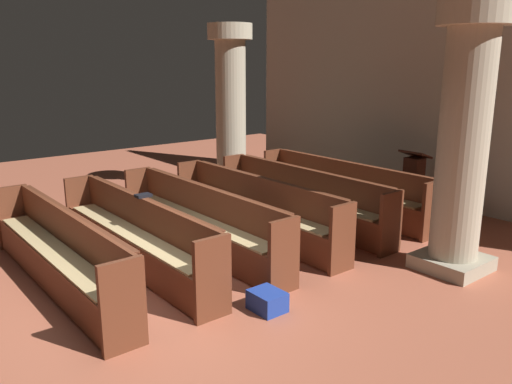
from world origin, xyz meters
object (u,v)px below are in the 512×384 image
object	(u,v)px
hymn_book	(143,195)
kneeler_box_blue	(267,301)
pew_row_4	(135,232)
pew_row_3	(199,218)
pillar_aisle_side	(464,136)
pillar_far_side	(231,106)
pew_row_5	(57,249)
pew_row_2	(254,206)
lectern	(413,185)
pew_row_0	(341,187)
pew_row_1	(301,195)

from	to	relation	value
hymn_book	kneeler_box_blue	xyz separation A→B (m)	(2.08, 0.35, -0.80)
pew_row_4	hymn_book	bearing A→B (deg)	114.09
pew_row_3	pillar_aisle_side	world-z (taller)	pillar_aisle_side
pillar_far_side	pillar_aisle_side	bearing A→B (deg)	-3.38
pew_row_3	hymn_book	bearing A→B (deg)	-96.18
pew_row_3	pew_row_5	world-z (taller)	same
pillar_far_side	pew_row_2	bearing A→B (deg)	-29.88
pew_row_2	pew_row_5	world-z (taller)	same
pew_row_4	kneeler_box_blue	size ratio (longest dim) A/B	9.85
pew_row_4	pew_row_3	bearing A→B (deg)	90.00
pillar_aisle_side	lectern	distance (m)	3.03
pew_row_0	pew_row_5	bearing A→B (deg)	-90.00
pew_row_3	hymn_book	size ratio (longest dim) A/B	18.29
hymn_book	pew_row_4	bearing A→B (deg)	-65.91
pew_row_1	pillar_aisle_side	bearing A→B (deg)	4.11
pew_row_1	kneeler_box_blue	xyz separation A→B (m)	(1.99, -2.39, -0.37)
kneeler_box_blue	pew_row_2	bearing A→B (deg)	144.61
pew_row_2	kneeler_box_blue	distance (m)	2.47
hymn_book	pew_row_5	bearing A→B (deg)	-85.83
pew_row_1	pew_row_0	bearing A→B (deg)	90.00
pew_row_0	kneeler_box_blue	bearing A→B (deg)	-59.40
pew_row_5	kneeler_box_blue	xyz separation A→B (m)	(1.99, 1.52, -0.37)
lectern	hymn_book	distance (m)	4.95
pew_row_0	pillar_far_side	bearing A→B (deg)	-169.27
pew_row_0	hymn_book	world-z (taller)	hymn_book
pillar_far_side	kneeler_box_blue	bearing A→B (deg)	-32.38
pew_row_0	lectern	bearing A→B (deg)	60.10
pew_row_0	pew_row_2	world-z (taller)	same
pew_row_5	hymn_book	distance (m)	1.25
pew_row_5	lectern	world-z (taller)	lectern
pew_row_1	pew_row_3	size ratio (longest dim) A/B	1.00
pew_row_0	pew_row_2	distance (m)	1.96
kneeler_box_blue	pew_row_5	bearing A→B (deg)	-142.76
pew_row_0	pew_row_3	world-z (taller)	same
pew_row_1	pillar_aisle_side	world-z (taller)	pillar_aisle_side
pew_row_3	lectern	xyz separation A→B (m)	(0.66, 4.08, -0.02)
pillar_aisle_side	pew_row_0	bearing A→B (deg)	163.16
pew_row_3	pillar_aisle_side	size ratio (longest dim) A/B	1.10
pew_row_2	pew_row_5	xyz separation A→B (m)	(0.00, -2.93, 0.00)
pew_row_2	pillar_aisle_side	size ratio (longest dim) A/B	1.10
pew_row_0	pew_row_3	xyz separation A→B (m)	(0.00, -2.93, 0.00)
pew_row_5	hymn_book	size ratio (longest dim) A/B	18.29
pew_row_2	pew_row_3	bearing A→B (deg)	-90.00
pew_row_1	pew_row_5	distance (m)	3.91
kneeler_box_blue	pew_row_1	bearing A→B (deg)	129.79
pew_row_3	pew_row_4	size ratio (longest dim) A/B	1.00
pew_row_3	kneeler_box_blue	xyz separation A→B (m)	(1.99, -0.44, -0.37)
pew_row_5	kneeler_box_blue	distance (m)	2.53
pillar_aisle_side	pillar_far_side	distance (m)	5.18
hymn_book	pew_row_3	bearing A→B (deg)	83.82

